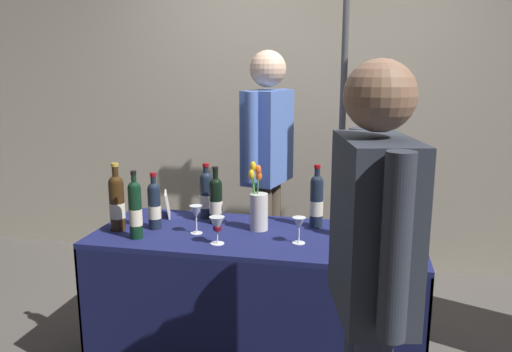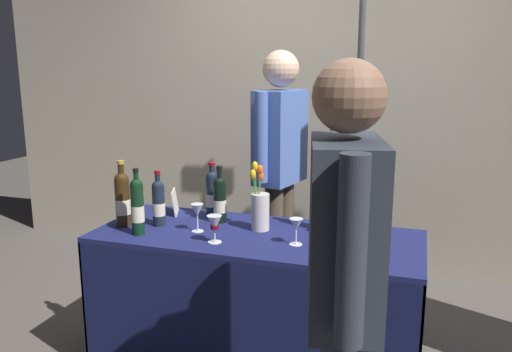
{
  "view_description": "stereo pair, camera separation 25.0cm",
  "coord_description": "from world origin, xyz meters",
  "px_view_note": "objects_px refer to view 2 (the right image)",
  "views": [
    {
      "loc": [
        0.52,
        -2.39,
        1.57
      ],
      "look_at": [
        0.0,
        0.0,
        1.04
      ],
      "focal_mm": 35.6,
      "sensor_mm": 36.0,
      "label": 1
    },
    {
      "loc": [
        0.76,
        -2.33,
        1.57
      ],
      "look_at": [
        0.0,
        0.0,
        1.04
      ],
      "focal_mm": 35.6,
      "sensor_mm": 36.0,
      "label": 2
    }
  ],
  "objects_px": {
    "flower_vase": "(259,207)",
    "booth_signpost": "(359,87)",
    "display_bottle_0": "(123,198)",
    "wine_glass_near_taster": "(197,211)",
    "vendor_presenter": "(280,157)",
    "wine_glass_mid": "(296,226)",
    "taster_foreground_right": "(343,269)",
    "featured_wine_bottle": "(159,202)",
    "wine_glass_near_vendor": "(214,224)",
    "tasting_table": "(256,277)"
  },
  "relations": [
    {
      "from": "vendor_presenter",
      "to": "booth_signpost",
      "type": "height_order",
      "value": "booth_signpost"
    },
    {
      "from": "wine_glass_near_taster",
      "to": "booth_signpost",
      "type": "bearing_deg",
      "value": 58.5
    },
    {
      "from": "vendor_presenter",
      "to": "flower_vase",
      "type": "bearing_deg",
      "value": 20.24
    },
    {
      "from": "flower_vase",
      "to": "wine_glass_mid",
      "type": "bearing_deg",
      "value": -35.16
    },
    {
      "from": "taster_foreground_right",
      "to": "wine_glass_near_taster",
      "type": "bearing_deg",
      "value": 35.23
    },
    {
      "from": "wine_glass_near_vendor",
      "to": "wine_glass_near_taster",
      "type": "relative_size",
      "value": 0.92
    },
    {
      "from": "display_bottle_0",
      "to": "wine_glass_near_vendor",
      "type": "xyz_separation_m",
      "value": [
        0.56,
        -0.1,
        -0.06
      ]
    },
    {
      "from": "wine_glass_near_taster",
      "to": "tasting_table",
      "type": "bearing_deg",
      "value": 10.5
    },
    {
      "from": "display_bottle_0",
      "to": "wine_glass_near_taster",
      "type": "bearing_deg",
      "value": 4.46
    },
    {
      "from": "featured_wine_bottle",
      "to": "flower_vase",
      "type": "bearing_deg",
      "value": 10.33
    },
    {
      "from": "wine_glass_near_vendor",
      "to": "wine_glass_near_taster",
      "type": "distance_m",
      "value": 0.2
    },
    {
      "from": "vendor_presenter",
      "to": "booth_signpost",
      "type": "relative_size",
      "value": 0.7
    },
    {
      "from": "vendor_presenter",
      "to": "wine_glass_near_taster",
      "type": "bearing_deg",
      "value": -0.38
    },
    {
      "from": "tasting_table",
      "to": "booth_signpost",
      "type": "bearing_deg",
      "value": 70.39
    },
    {
      "from": "flower_vase",
      "to": "taster_foreground_right",
      "type": "bearing_deg",
      "value": -58.13
    },
    {
      "from": "display_bottle_0",
      "to": "booth_signpost",
      "type": "height_order",
      "value": "booth_signpost"
    },
    {
      "from": "wine_glass_near_taster",
      "to": "flower_vase",
      "type": "relative_size",
      "value": 0.41
    },
    {
      "from": "tasting_table",
      "to": "display_bottle_0",
      "type": "distance_m",
      "value": 0.81
    },
    {
      "from": "wine_glass_near_taster",
      "to": "taster_foreground_right",
      "type": "relative_size",
      "value": 0.09
    },
    {
      "from": "wine_glass_mid",
      "to": "flower_vase",
      "type": "relative_size",
      "value": 0.36
    },
    {
      "from": "display_bottle_0",
      "to": "wine_glass_near_vendor",
      "type": "relative_size",
      "value": 2.63
    },
    {
      "from": "flower_vase",
      "to": "booth_signpost",
      "type": "distance_m",
      "value": 1.18
    },
    {
      "from": "featured_wine_bottle",
      "to": "wine_glass_near_vendor",
      "type": "bearing_deg",
      "value": -22.5
    },
    {
      "from": "taster_foreground_right",
      "to": "wine_glass_near_vendor",
      "type": "bearing_deg",
      "value": 34.94
    },
    {
      "from": "tasting_table",
      "to": "wine_glass_mid",
      "type": "height_order",
      "value": "wine_glass_mid"
    },
    {
      "from": "booth_signpost",
      "to": "wine_glass_near_vendor",
      "type": "bearing_deg",
      "value": -113.06
    },
    {
      "from": "tasting_table",
      "to": "taster_foreground_right",
      "type": "bearing_deg",
      "value": -56.2
    },
    {
      "from": "taster_foreground_right",
      "to": "display_bottle_0",
      "type": "bearing_deg",
      "value": 47.11
    },
    {
      "from": "taster_foreground_right",
      "to": "flower_vase",
      "type": "bearing_deg",
      "value": 19.38
    },
    {
      "from": "featured_wine_bottle",
      "to": "flower_vase",
      "type": "relative_size",
      "value": 0.83
    },
    {
      "from": "tasting_table",
      "to": "wine_glass_mid",
      "type": "bearing_deg",
      "value": -21.98
    },
    {
      "from": "featured_wine_bottle",
      "to": "wine_glass_mid",
      "type": "relative_size",
      "value": 2.31
    },
    {
      "from": "featured_wine_bottle",
      "to": "display_bottle_0",
      "type": "xyz_separation_m",
      "value": [
        -0.18,
        -0.06,
        0.02
      ]
    },
    {
      "from": "wine_glass_near_taster",
      "to": "taster_foreground_right",
      "type": "height_order",
      "value": "taster_foreground_right"
    },
    {
      "from": "tasting_table",
      "to": "wine_glass_near_taster",
      "type": "relative_size",
      "value": 11.31
    },
    {
      "from": "display_bottle_0",
      "to": "taster_foreground_right",
      "type": "distance_m",
      "value": 1.47
    },
    {
      "from": "flower_vase",
      "to": "featured_wine_bottle",
      "type": "bearing_deg",
      "value": -169.67
    },
    {
      "from": "tasting_table",
      "to": "vendor_presenter",
      "type": "bearing_deg",
      "value": 96.82
    },
    {
      "from": "tasting_table",
      "to": "wine_glass_near_taster",
      "type": "bearing_deg",
      "value": -169.5
    },
    {
      "from": "tasting_table",
      "to": "wine_glass_near_taster",
      "type": "distance_m",
      "value": 0.46
    },
    {
      "from": "featured_wine_bottle",
      "to": "wine_glass_near_vendor",
      "type": "xyz_separation_m",
      "value": [
        0.39,
        -0.16,
        -0.04
      ]
    },
    {
      "from": "wine_glass_mid",
      "to": "wine_glass_near_taster",
      "type": "bearing_deg",
      "value": 175.92
    },
    {
      "from": "wine_glass_near_vendor",
      "to": "flower_vase",
      "type": "xyz_separation_m",
      "value": [
        0.14,
        0.26,
        0.03
      ]
    },
    {
      "from": "taster_foreground_right",
      "to": "booth_signpost",
      "type": "xyz_separation_m",
      "value": [
        -0.19,
        1.86,
        0.49
      ]
    },
    {
      "from": "display_bottle_0",
      "to": "wine_glass_near_taster",
      "type": "xyz_separation_m",
      "value": [
        0.41,
        0.03,
        -0.04
      ]
    },
    {
      "from": "featured_wine_bottle",
      "to": "wine_glass_mid",
      "type": "bearing_deg",
      "value": -5.19
    },
    {
      "from": "flower_vase",
      "to": "booth_signpost",
      "type": "height_order",
      "value": "booth_signpost"
    },
    {
      "from": "wine_glass_near_taster",
      "to": "booth_signpost",
      "type": "xyz_separation_m",
      "value": [
        0.66,
        1.08,
        0.59
      ]
    },
    {
      "from": "wine_glass_near_vendor",
      "to": "wine_glass_mid",
      "type": "relative_size",
      "value": 1.04
    },
    {
      "from": "featured_wine_bottle",
      "to": "vendor_presenter",
      "type": "bearing_deg",
      "value": 61.41
    }
  ]
}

